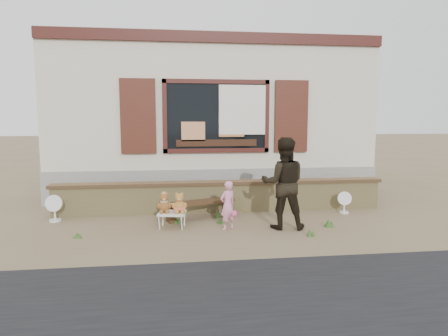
{
  "coord_description": "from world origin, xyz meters",
  "views": [
    {
      "loc": [
        -1.04,
        -7.39,
        2.01
      ],
      "look_at": [
        0.0,
        0.6,
        1.0
      ],
      "focal_mm": 32.0,
      "sensor_mm": 36.0,
      "label": 1
    }
  ],
  "objects": [
    {
      "name": "teddy_bear_right",
      "position": [
        -0.93,
        -0.19,
        0.48
      ],
      "size": [
        0.31,
        0.28,
        0.37
      ],
      "primitive_type": null,
      "rotation": [
        0.0,
        0.0,
        -0.17
      ],
      "color": "olive",
      "rests_on": "folding_chair"
    },
    {
      "name": "adult",
      "position": [
        0.95,
        -0.44,
        0.83
      ],
      "size": [
        0.91,
        0.76,
        1.67
      ],
      "primitive_type": "imported",
      "rotation": [
        0.0,
        0.0,
        2.97
      ],
      "color": "black",
      "rests_on": "ground"
    },
    {
      "name": "teddy_bear_left",
      "position": [
        -1.2,
        -0.14,
        0.48
      ],
      "size": [
        0.3,
        0.28,
        0.37
      ],
      "primitive_type": null,
      "rotation": [
        0.0,
        0.0,
        -0.17
      ],
      "color": "brown",
      "rests_on": "folding_chair"
    },
    {
      "name": "folding_chair",
      "position": [
        -1.06,
        -0.17,
        0.27
      ],
      "size": [
        0.55,
        0.5,
        0.3
      ],
      "rotation": [
        0.0,
        0.0,
        -0.17
      ],
      "color": "silver",
      "rests_on": "ground"
    },
    {
      "name": "child",
      "position": [
        -0.06,
        -0.38,
        0.44
      ],
      "size": [
        0.39,
        0.35,
        0.89
      ],
      "primitive_type": "imported",
      "rotation": [
        0.0,
        0.0,
        3.68
      ],
      "color": "pink",
      "rests_on": "ground"
    },
    {
      "name": "ground",
      "position": [
        0.0,
        0.0,
        0.0
      ],
      "size": [
        80.0,
        80.0,
        0.0
      ],
      "primitive_type": "plane",
      "color": "brown",
      "rests_on": "ground"
    },
    {
      "name": "bench",
      "position": [
        -0.51,
        0.43,
        0.27
      ],
      "size": [
        1.46,
        0.78,
        0.37
      ],
      "rotation": [
        0.0,
        0.0,
        0.35
      ],
      "color": "#362313",
      "rests_on": "ground"
    },
    {
      "name": "fan_right",
      "position": [
        2.57,
        0.53,
        0.23
      ],
      "size": [
        0.3,
        0.2,
        0.47
      ],
      "rotation": [
        0.0,
        0.0,
        -0.35
      ],
      "color": "white",
      "rests_on": "ground"
    },
    {
      "name": "shopfront",
      "position": [
        0.0,
        4.49,
        2.0
      ],
      "size": [
        8.04,
        5.13,
        4.0
      ],
      "color": "#B2A790",
      "rests_on": "ground"
    },
    {
      "name": "brick_wall",
      "position": [
        0.0,
        1.0,
        0.34
      ],
      "size": [
        7.1,
        0.36,
        0.67
      ],
      "color": "tan",
      "rests_on": "ground"
    },
    {
      "name": "fan_left",
      "position": [
        -3.34,
        0.6,
        0.27
      ],
      "size": [
        0.33,
        0.22,
        0.53
      ],
      "rotation": [
        0.0,
        0.0,
        -0.08
      ],
      "color": "silver",
      "rests_on": "ground"
    },
    {
      "name": "grass_tufts",
      "position": [
        -0.06,
        -0.06,
        0.06
      ],
      "size": [
        4.64,
        1.58,
        0.15
      ],
      "color": "#325221",
      "rests_on": "ground"
    }
  ]
}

